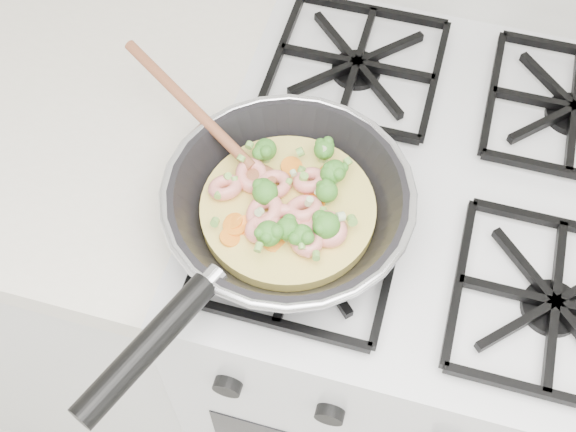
# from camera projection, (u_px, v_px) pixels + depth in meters

# --- Properties ---
(stove) EXTENTS (0.60, 0.60, 0.92)m
(stove) POSITION_uv_depth(u_px,v_px,m) (400.00, 320.00, 1.34)
(stove) COLOR white
(stove) RESTS_ON ground
(skillet) EXTENTS (0.40, 0.47, 0.09)m
(skillet) POSITION_uv_depth(u_px,v_px,m) (285.00, 206.00, 0.88)
(skillet) COLOR black
(skillet) RESTS_ON stove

